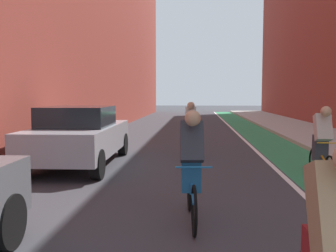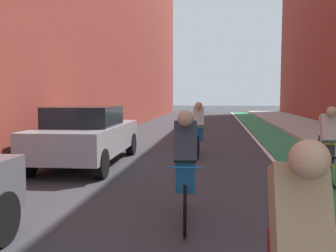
{
  "view_description": "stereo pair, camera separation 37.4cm",
  "coord_description": "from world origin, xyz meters",
  "px_view_note": "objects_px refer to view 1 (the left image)",
  "views": [
    {
      "loc": [
        0.18,
        1.9,
        1.82
      ],
      "look_at": [
        -0.33,
        8.69,
        1.25
      ],
      "focal_mm": 39.58,
      "sensor_mm": 36.0,
      "label": 1
    },
    {
      "loc": [
        0.55,
        1.94,
        1.82
      ],
      "look_at": [
        -0.33,
        8.69,
        1.25
      ],
      "focal_mm": 39.58,
      "sensor_mm": 36.0,
      "label": 2
    }
  ],
  "objects_px": {
    "parked_sedan_silver": "(80,135)",
    "cyclist_far": "(191,127)",
    "cyclist_mid": "(192,163)",
    "cyclist_trailing": "(322,141)"
  },
  "relations": [
    {
      "from": "parked_sedan_silver",
      "to": "cyclist_far",
      "type": "xyz_separation_m",
      "value": [
        2.84,
        1.79,
        0.06
      ]
    },
    {
      "from": "parked_sedan_silver",
      "to": "cyclist_far",
      "type": "height_order",
      "value": "cyclist_far"
    },
    {
      "from": "parked_sedan_silver",
      "to": "cyclist_mid",
      "type": "height_order",
      "value": "cyclist_mid"
    },
    {
      "from": "cyclist_mid",
      "to": "cyclist_trailing",
      "type": "relative_size",
      "value": 1.03
    },
    {
      "from": "cyclist_far",
      "to": "parked_sedan_silver",
      "type": "bearing_deg",
      "value": -147.69
    },
    {
      "from": "cyclist_mid",
      "to": "cyclist_trailing",
      "type": "height_order",
      "value": "cyclist_mid"
    },
    {
      "from": "cyclist_trailing",
      "to": "cyclist_mid",
      "type": "bearing_deg",
      "value": -133.97
    },
    {
      "from": "cyclist_mid",
      "to": "cyclist_far",
      "type": "distance_m",
      "value": 5.88
    },
    {
      "from": "parked_sedan_silver",
      "to": "cyclist_trailing",
      "type": "bearing_deg",
      "value": -12.5
    },
    {
      "from": "parked_sedan_silver",
      "to": "cyclist_mid",
      "type": "xyz_separation_m",
      "value": [
        2.93,
        -4.09,
        0.06
      ]
    }
  ]
}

